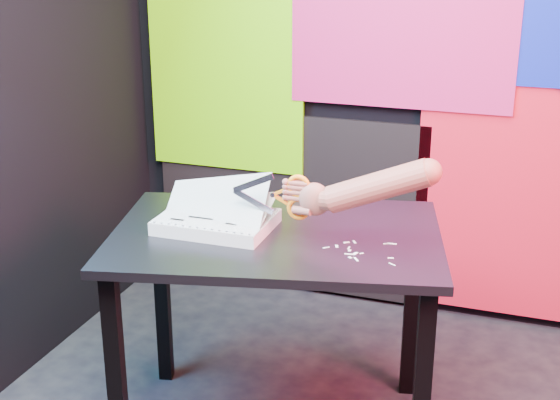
% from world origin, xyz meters
% --- Properties ---
extents(room, '(3.01, 3.01, 2.71)m').
position_xyz_m(room, '(0.00, 0.00, 1.35)').
color(room, black).
rests_on(room, ground).
extents(backdrop, '(2.88, 0.05, 2.08)m').
position_xyz_m(backdrop, '(0.06, 1.46, 0.96)').
color(backdrop, red).
rests_on(backdrop, ground).
extents(work_table, '(1.19, 0.93, 0.75)m').
position_xyz_m(work_table, '(-0.43, 0.39, 0.64)').
color(work_table, black).
rests_on(work_table, ground).
extents(printout_stack, '(0.38, 0.27, 0.19)m').
position_xyz_m(printout_stack, '(-0.63, 0.36, 0.77)').
color(printout_stack, silver).
rests_on(printout_stack, work_table).
extents(scissors, '(0.26, 0.02, 0.15)m').
position_xyz_m(scissors, '(-0.36, 0.36, 0.89)').
color(scissors, '#A0A1B5').
rests_on(scissors, printout_stack).
extents(hand_forearm, '(0.47, 0.09, 0.21)m').
position_xyz_m(hand_forearm, '(-0.13, 0.36, 0.95)').
color(hand_forearm, brown).
rests_on(hand_forearm, work_table).
extents(paper_clippings, '(0.24, 0.17, 0.00)m').
position_xyz_m(paper_clippings, '(-0.14, 0.34, 0.75)').
color(paper_clippings, white).
rests_on(paper_clippings, work_table).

